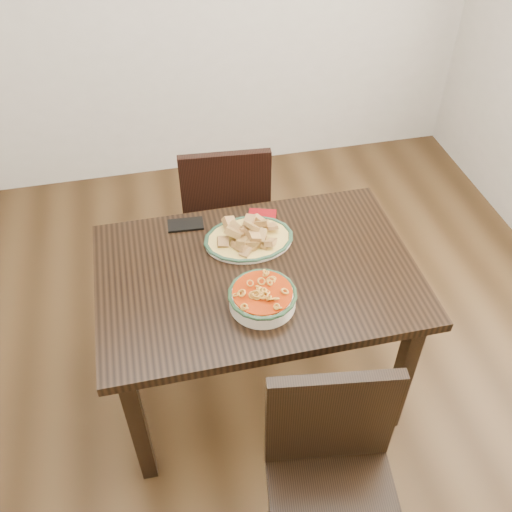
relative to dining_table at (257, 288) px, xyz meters
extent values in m
plane|color=#31200F|center=(0.03, 0.10, -0.65)|extent=(3.50, 3.50, 0.00)
cube|color=black|center=(0.00, 0.00, 0.08)|extent=(1.23, 0.82, 0.04)
cube|color=black|center=(-0.53, -0.33, -0.30)|extent=(0.06, 0.06, 0.71)
cube|color=black|center=(0.53, -0.33, -0.30)|extent=(0.06, 0.06, 0.71)
cube|color=black|center=(-0.53, 0.33, -0.30)|extent=(0.06, 0.06, 0.71)
cube|color=black|center=(0.53, 0.33, -0.30)|extent=(0.06, 0.06, 0.71)
cube|color=black|center=(0.00, 0.80, -0.22)|extent=(0.45, 0.45, 0.04)
cube|color=black|center=(0.19, 0.96, -0.45)|extent=(0.04, 0.04, 0.41)
cube|color=black|center=(-0.15, 0.98, -0.45)|extent=(0.04, 0.04, 0.41)
cube|color=black|center=(0.16, 0.62, -0.45)|extent=(0.04, 0.04, 0.41)
cube|color=black|center=(-0.18, 0.64, -0.45)|extent=(0.04, 0.04, 0.41)
cube|color=black|center=(-0.01, 0.61, 0.02)|extent=(0.42, 0.07, 0.44)
cube|color=black|center=(0.07, -0.81, -0.22)|extent=(0.48, 0.48, 0.04)
cube|color=black|center=(-0.07, -0.62, -0.45)|extent=(0.04, 0.04, 0.41)
cube|color=black|center=(0.27, -0.67, -0.45)|extent=(0.04, 0.04, 0.41)
cube|color=black|center=(0.10, -0.62, 0.02)|extent=(0.42, 0.10, 0.44)
ellipsoid|color=beige|center=(0.00, 0.17, 0.10)|extent=(0.36, 0.27, 0.02)
ellipsoid|color=gold|center=(0.00, 0.17, 0.11)|extent=(0.34, 0.26, 0.01)
torus|color=#183522|center=(0.00, 0.17, 0.11)|extent=(0.28, 0.28, 0.01)
cylinder|color=silver|center=(-0.02, -0.17, 0.13)|extent=(0.24, 0.24, 0.06)
torus|color=#17331B|center=(-0.02, -0.17, 0.15)|extent=(0.25, 0.25, 0.02)
cylinder|color=#962706|center=(-0.02, -0.17, 0.16)|extent=(0.22, 0.22, 0.01)
cube|color=black|center=(-0.23, 0.33, 0.10)|extent=(0.15, 0.09, 0.01)
cube|color=maroon|center=(0.09, 0.30, 0.10)|extent=(0.14, 0.13, 0.01)
camera|label=1|loc=(-0.34, -1.51, 1.64)|focal=40.00mm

